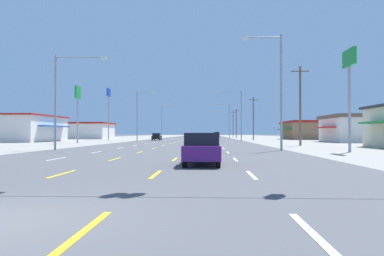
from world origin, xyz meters
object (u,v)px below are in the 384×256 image
pole_sign_left_row_2 (109,101)px  streetlight_right_row_1 (239,111)px  streetlight_right_row_2 (228,118)px  suv_far_right_midfar (217,135)px  streetlight_left_row_1 (139,112)px  hatchback_far_left_near (157,137)px  streetlight_left_row_0 (62,93)px  pole_sign_left_row_1 (78,100)px  streetlight_left_row_2 (163,119)px  hatchback_center_turn_mid (195,136)px  hatchback_inner_right_nearest (202,149)px  streetlight_right_row_0 (278,84)px  pole_sign_right_row_0 (349,73)px

pole_sign_left_row_2 → streetlight_right_row_1: 27.83m
pole_sign_left_row_2 → streetlight_right_row_2: (27.15, 31.32, -2.33)m
suv_far_right_midfar → streetlight_left_row_1: 65.08m
hatchback_far_left_near → streetlight_left_row_0: streetlight_left_row_0 is taller
suv_far_right_midfar → streetlight_left_row_1: bearing=-105.0°
pole_sign_left_row_1 → streetlight_left_row_1: 16.66m
streetlight_left_row_2 → streetlight_right_row_2: (19.47, -0.00, 0.35)m
hatchback_center_turn_mid → suv_far_right_midfar: bearing=73.7°
hatchback_inner_right_nearest → hatchback_center_turn_mid: size_ratio=1.00×
hatchback_center_turn_mid → hatchback_inner_right_nearest: bearing=-87.7°
suv_far_right_midfar → pole_sign_left_row_2: (-24.44, -57.01, 7.31)m
pole_sign_left_row_1 → streetlight_right_row_0: size_ratio=0.85×
hatchback_inner_right_nearest → streetlight_right_row_0: streetlight_right_row_0 is taller
streetlight_left_row_2 → hatchback_center_turn_mid: bearing=5.4°
hatchback_inner_right_nearest → pole_sign_left_row_2: 61.24m
hatchback_inner_right_nearest → streetlight_left_row_0: bearing=132.0°
hatchback_far_left_near → streetlight_right_row_1: size_ratio=0.40×
hatchback_center_turn_mid → streetlight_right_row_1: bearing=-75.3°
hatchback_far_left_near → streetlight_right_row_2: streetlight_right_row_2 is taller
streetlight_right_row_2 → pole_sign_left_row_1: bearing=-116.4°
hatchback_far_left_near → pole_sign_left_row_1: (-9.00, -21.81, 5.81)m
suv_far_right_midfar → streetlight_right_row_0: streetlight_right_row_0 is taller
suv_far_right_midfar → streetlight_left_row_2: streetlight_left_row_2 is taller
pole_sign_left_row_2 → streetlight_right_row_0: 50.74m
pole_sign_left_row_1 → pole_sign_left_row_2: 21.15m
suv_far_right_midfar → streetlight_left_row_1: (-16.83, -62.71, 4.57)m
suv_far_right_midfar → streetlight_left_row_1: streetlight_left_row_1 is taller
pole_sign_left_row_2 → streetlight_left_row_1: (7.62, -5.70, -2.75)m
pole_sign_left_row_1 → streetlight_left_row_2: bearing=83.0°
hatchback_inner_right_nearest → pole_sign_left_row_2: size_ratio=0.35×
hatchback_far_left_near → suv_far_right_midfar: (14.23, 56.24, 0.24)m
pole_sign_left_row_2 → streetlight_right_row_2: size_ratio=1.06×
hatchback_inner_right_nearest → pole_sign_right_row_0: bearing=45.4°
hatchback_far_left_near → hatchback_center_turn_mid: 32.21m
streetlight_right_row_0 → streetlight_right_row_1: (-0.17, 37.02, -0.11)m
pole_sign_right_row_0 → streetlight_right_row_0: 5.81m
hatchback_far_left_near → streetlight_left_row_1: 8.47m
suv_far_right_midfar → streetlight_left_row_0: streetlight_left_row_0 is taller
streetlight_left_row_2 → pole_sign_right_row_0: bearing=-72.1°
hatchback_far_left_near → suv_far_right_midfar: size_ratio=0.80×
streetlight_left_row_0 → streetlight_right_row_1: (19.26, 37.02, 0.58)m
streetlight_left_row_1 → suv_far_right_midfar: bearing=75.0°
hatchback_inner_right_nearest → streetlight_right_row_0: bearing=65.8°
pole_sign_right_row_0 → streetlight_right_row_1: 39.93m
suv_far_right_midfar → streetlight_right_row_2: streetlight_right_row_2 is taller
suv_far_right_midfar → streetlight_right_row_0: bearing=-88.4°
streetlight_left_row_1 → streetlight_right_row_1: streetlight_right_row_1 is taller
hatchback_inner_right_nearest → streetlight_right_row_2: 88.80m
hatchback_inner_right_nearest → pole_sign_right_row_0: 17.50m
streetlight_left_row_0 → streetlight_right_row_1: 41.73m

